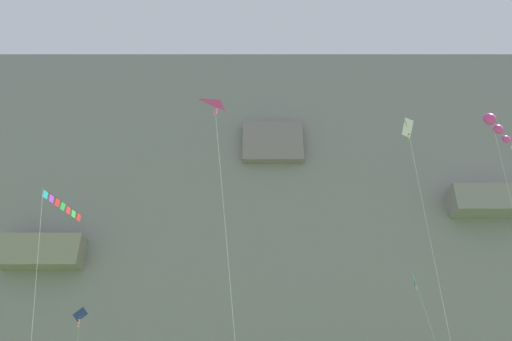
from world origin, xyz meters
TOP-DOWN VIEW (x-y plane):
  - cliff_face at (-0.00, 68.37)m, footprint 180.00×30.21m
  - kite_banner_upper_right at (11.68, 33.37)m, footprint 1.81×6.76m
  - kite_delta_high_left at (-4.64, 13.36)m, footprint 2.81×2.75m
  - kite_diamond_far_right at (-19.76, 38.91)m, footprint 2.11×1.60m
  - kite_diamond_high_center at (7.39, 17.19)m, footprint 1.87×5.92m
  - kite_banner_mid_right at (-15.73, 20.63)m, footprint 3.33×6.66m
  - kite_windsock_low_right at (13.22, 17.13)m, footprint 4.69×4.73m

SIDE VIEW (x-z plane):
  - kite_diamond_far_right at x=-19.76m, z-range 5.48..19.43m
  - kite_banner_upper_right at x=11.68m, z-range 6.80..21.96m
  - kite_banner_mid_right at x=-15.73m, z-range 7.62..24.59m
  - kite_delta_high_left at x=-4.64m, z-range 9.21..28.98m
  - kite_diamond_high_center at x=7.39m, z-range 8.44..30.11m
  - kite_windsock_low_right at x=13.22m, z-range 9.97..31.19m
  - cliff_face at x=0.00m, z-range 0.01..61.00m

